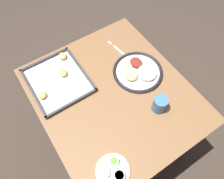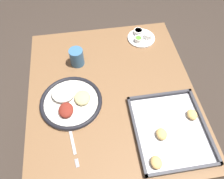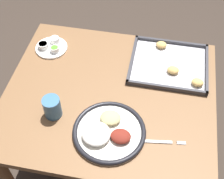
{
  "view_description": "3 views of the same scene",
  "coord_description": "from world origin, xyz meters",
  "px_view_note": "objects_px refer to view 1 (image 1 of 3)",
  "views": [
    {
      "loc": [
        -0.49,
        0.33,
        1.76
      ],
      "look_at": [
        0.01,
        0.0,
        0.74
      ],
      "focal_mm": 35.0,
      "sensor_mm": 36.0,
      "label": 1
    },
    {
      "loc": [
        0.59,
        -0.09,
        1.59
      ],
      "look_at": [
        0.01,
        0.0,
        0.74
      ],
      "focal_mm": 35.0,
      "sensor_mm": 36.0,
      "label": 2
    },
    {
      "loc": [
        0.17,
        -0.84,
        1.77
      ],
      "look_at": [
        0.01,
        0.0,
        0.74
      ],
      "focal_mm": 50.0,
      "sensor_mm": 36.0,
      "label": 3
    }
  ],
  "objects_px": {
    "dinner_plate": "(139,72)",
    "baking_tray": "(58,80)",
    "drinking_cup": "(160,104)",
    "fork": "(120,51)",
    "saucer_plate": "(113,171)"
  },
  "relations": [
    {
      "from": "dinner_plate",
      "to": "drinking_cup",
      "type": "height_order",
      "value": "drinking_cup"
    },
    {
      "from": "saucer_plate",
      "to": "baking_tray",
      "type": "bearing_deg",
      "value": -1.03
    },
    {
      "from": "fork",
      "to": "drinking_cup",
      "type": "bearing_deg",
      "value": 165.41
    },
    {
      "from": "fork",
      "to": "baking_tray",
      "type": "relative_size",
      "value": 0.54
    },
    {
      "from": "fork",
      "to": "saucer_plate",
      "type": "distance_m",
      "value": 0.71
    },
    {
      "from": "dinner_plate",
      "to": "fork",
      "type": "xyz_separation_m",
      "value": [
        0.2,
        -0.0,
        -0.01
      ]
    },
    {
      "from": "saucer_plate",
      "to": "drinking_cup",
      "type": "bearing_deg",
      "value": -70.49
    },
    {
      "from": "saucer_plate",
      "to": "drinking_cup",
      "type": "relative_size",
      "value": 1.67
    },
    {
      "from": "dinner_plate",
      "to": "baking_tray",
      "type": "bearing_deg",
      "value": 62.95
    },
    {
      "from": "dinner_plate",
      "to": "drinking_cup",
      "type": "xyz_separation_m",
      "value": [
        -0.24,
        0.05,
        0.03
      ]
    },
    {
      "from": "fork",
      "to": "saucer_plate",
      "type": "height_order",
      "value": "saucer_plate"
    },
    {
      "from": "saucer_plate",
      "to": "baking_tray",
      "type": "relative_size",
      "value": 0.44
    },
    {
      "from": "fork",
      "to": "saucer_plate",
      "type": "bearing_deg",
      "value": 135.19
    },
    {
      "from": "drinking_cup",
      "to": "saucer_plate",
      "type": "bearing_deg",
      "value": 109.51
    },
    {
      "from": "saucer_plate",
      "to": "baking_tray",
      "type": "height_order",
      "value": "saucer_plate"
    }
  ]
}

